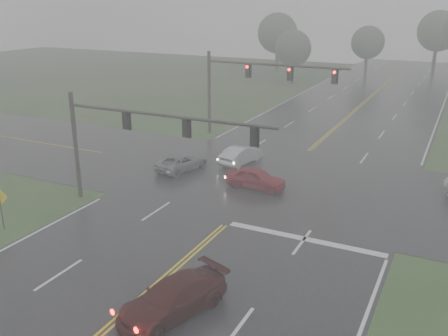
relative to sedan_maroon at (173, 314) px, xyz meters
The scene contains 14 objects.
main_road 14.32m from the sedan_maroon, 97.07° to the left, with size 18.00×160.00×0.02m, color black.
cross_street 16.31m from the sedan_maroon, 96.20° to the left, with size 120.00×14.00×0.02m, color black.
stop_bar 9.04m from the sedan_maroon, 72.36° to the left, with size 8.50×0.50×0.01m, color silver.
sedan_maroon is the anchor object (origin of this frame).
sedan_red 14.61m from the sedan_maroon, 99.70° to the left, with size 1.62×4.02×1.37m, color maroon.
sedan_silver 19.50m from the sedan_maroon, 106.34° to the left, with size 1.42×4.08×1.34m, color #B1B3B9.
car_grey 17.72m from the sedan_maroon, 119.59° to the left, with size 1.99×4.31×1.20m, color slate.
signal_gantry_near 12.21m from the sedan_maroon, 133.74° to the left, with size 13.36×0.29×6.72m.
signal_gantry_far 27.59m from the sedan_maroon, 107.22° to the left, with size 12.89×0.38×7.54m.
sign_diamond_west 12.78m from the sedan_maroon, 168.48° to the left, with size 1.00×0.18×2.43m.
tree_nw_a 58.66m from the sedan_maroon, 104.23° to the left, with size 5.27×5.27×7.75m.
tree_n_mid 71.20m from the sedan_maroon, 95.16° to the left, with size 5.36×5.36×7.87m.
tree_nw_b 70.37m from the sedan_maroon, 107.13° to the left, with size 6.69×6.69×9.83m.
tree_n_far 81.09m from the sedan_maroon, 87.63° to the left, with size 6.93×6.93×10.19m.
Camera 1 is at (11.11, -8.62, 12.00)m, focal length 40.00 mm.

